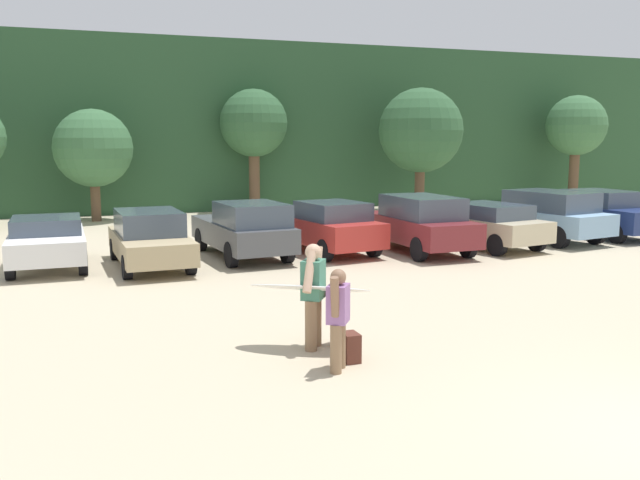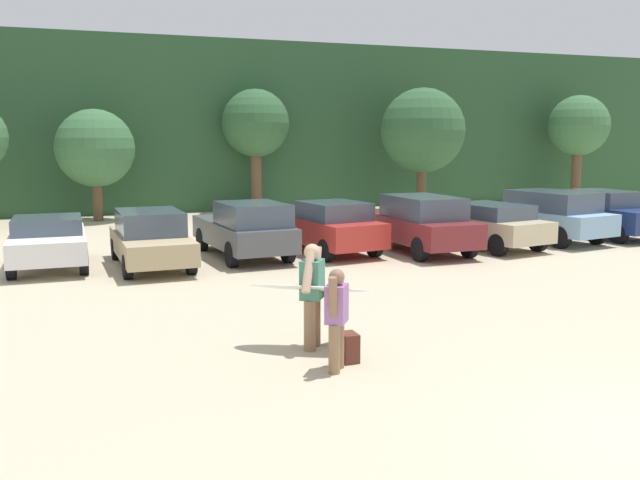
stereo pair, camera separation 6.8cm
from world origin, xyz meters
name	(u,v)px [view 1 (the left image)]	position (x,y,z in m)	size (l,w,h in m)	color
hillside_ridge	(201,128)	(0.00, 32.55, 4.02)	(108.00, 12.00, 8.04)	#284C2D
tree_right	(93,149)	(-5.85, 24.44, 3.02)	(3.21, 3.21, 4.64)	brown
tree_center_right	(254,124)	(1.27, 25.66, 4.08)	(3.12, 3.12, 5.70)	brown
tree_center_left	(421,131)	(8.78, 23.51, 3.79)	(3.96, 3.96, 5.79)	brown
tree_left	(576,127)	(18.38, 24.32, 4.06)	(3.15, 3.15, 5.70)	brown
parked_car_white	(47,241)	(-7.34, 13.91, 0.73)	(1.97, 4.13, 1.35)	white
parked_car_tan	(150,238)	(-4.76, 13.17, 0.78)	(1.95, 4.55, 1.51)	tan
parked_car_dark_gray	(244,229)	(-2.06, 13.65, 0.85)	(2.20, 4.81, 1.65)	#4C4F54
parked_car_red	(327,226)	(0.50, 13.66, 0.81)	(2.46, 4.42, 1.57)	#B72D28
parked_car_maroon	(420,223)	(3.18, 12.89, 0.90)	(1.93, 4.52, 1.72)	maroon
parked_car_champagne	(488,224)	(5.58, 12.88, 0.77)	(2.55, 4.18, 1.40)	beige
parked_car_sky_blue	(543,214)	(8.22, 13.59, 0.90)	(2.77, 5.00, 1.70)	#84ADD1
parked_car_navy	(603,212)	(10.83, 13.73, 0.85)	(2.17, 4.40, 1.62)	navy
person_adult	(313,290)	(-2.97, 4.89, 0.98)	(0.60, 0.79, 1.73)	#8C6B4C
person_child	(335,310)	(-2.58, 4.91, 0.60)	(0.33, 0.41, 1.06)	#8C6B4C
person_companion	(338,314)	(-2.98, 3.73, 0.86)	(0.47, 0.61, 1.53)	#8C6B4C
surfboard_white	(309,288)	(-3.05, 4.86, 1.02)	(2.00, 1.54, 0.23)	white
backpack_dropped	(350,347)	(-2.66, 4.05, 0.22)	(0.24, 0.34, 0.45)	#592D23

